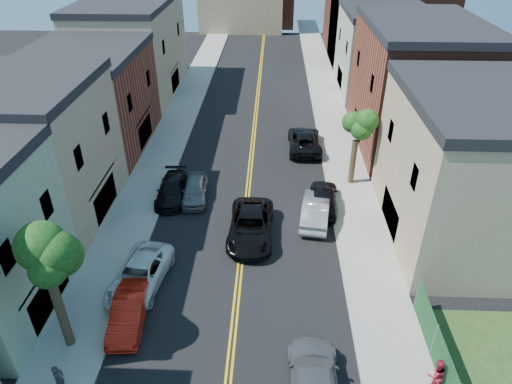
# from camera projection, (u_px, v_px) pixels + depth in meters

# --- Properties ---
(sidewalk_left) EXTENTS (3.20, 100.00, 0.15)m
(sidewalk_left) POSITION_uv_depth(u_px,v_px,m) (174.00, 127.00, 44.24)
(sidewalk_left) COLOR gray
(sidewalk_left) RESTS_ON ground
(sidewalk_right) EXTENTS (3.20, 100.00, 0.15)m
(sidewalk_right) POSITION_uv_depth(u_px,v_px,m) (336.00, 129.00, 43.71)
(sidewalk_right) COLOR gray
(sidewalk_right) RESTS_ON ground
(curb_left) EXTENTS (0.30, 100.00, 0.15)m
(curb_left) POSITION_uv_depth(u_px,v_px,m) (191.00, 127.00, 44.19)
(curb_left) COLOR gray
(curb_left) RESTS_ON ground
(curb_right) EXTENTS (0.30, 100.00, 0.15)m
(curb_right) POSITION_uv_depth(u_px,v_px,m) (318.00, 129.00, 43.77)
(curb_right) COLOR gray
(curb_right) RESTS_ON ground
(bldg_left_tan_near) EXTENTS (9.00, 10.00, 9.00)m
(bldg_left_tan_near) POSITION_uv_depth(u_px,v_px,m) (29.00, 157.00, 29.40)
(bldg_left_tan_near) COLOR #998466
(bldg_left_tan_near) RESTS_ON ground
(bldg_left_brick) EXTENTS (9.00, 12.00, 8.00)m
(bldg_left_brick) POSITION_uv_depth(u_px,v_px,m) (90.00, 102.00, 38.98)
(bldg_left_brick) COLOR brown
(bldg_left_brick) RESTS_ON ground
(bldg_left_tan_far) EXTENTS (9.00, 16.00, 9.50)m
(bldg_left_tan_far) POSITION_uv_depth(u_px,v_px,m) (133.00, 50.00, 50.42)
(bldg_left_tan_far) COLOR #998466
(bldg_left_tan_far) RESTS_ON ground
(bldg_right_tan) EXTENTS (9.00, 12.00, 9.00)m
(bldg_right_tan) POSITION_uv_depth(u_px,v_px,m) (472.00, 173.00, 27.62)
(bldg_right_tan) COLOR #998466
(bldg_right_tan) RESTS_ON ground
(bldg_right_brick) EXTENTS (9.00, 14.00, 10.00)m
(bldg_right_brick) POSITION_uv_depth(u_px,v_px,m) (415.00, 88.00, 39.20)
(bldg_right_brick) COLOR brown
(bldg_right_brick) RESTS_ON ground
(bldg_right_palegrn) EXTENTS (9.00, 12.00, 8.50)m
(bldg_right_palegrn) POSITION_uv_depth(u_px,v_px,m) (382.00, 53.00, 51.44)
(bldg_right_palegrn) COLOR gray
(bldg_right_palegrn) RESTS_ON ground
(church) EXTENTS (16.20, 14.20, 22.60)m
(church) POSITION_uv_depth(u_px,v_px,m) (381.00, 1.00, 62.51)
(church) COLOR #4C2319
(church) RESTS_ON ground
(tree_left_mid) EXTENTS (5.20, 5.20, 9.29)m
(tree_left_mid) POSITION_uv_depth(u_px,v_px,m) (38.00, 238.00, 18.79)
(tree_left_mid) COLOR #39291C
(tree_left_mid) RESTS_ON sidewalk_left
(tree_right_far) EXTENTS (4.40, 4.40, 8.03)m
(tree_right_far) POSITION_uv_depth(u_px,v_px,m) (359.00, 114.00, 32.23)
(tree_right_far) COLOR #39291C
(tree_right_far) RESTS_ON sidewalk_right
(red_sedan) EXTENTS (1.87, 4.54, 1.46)m
(red_sedan) POSITION_uv_depth(u_px,v_px,m) (129.00, 312.00, 23.12)
(red_sedan) COLOR red
(red_sedan) RESTS_ON ground
(white_pickup) EXTENTS (3.23, 5.74, 1.51)m
(white_pickup) POSITION_uv_depth(u_px,v_px,m) (140.00, 275.00, 25.41)
(white_pickup) COLOR silver
(white_pickup) RESTS_ON ground
(grey_car_left) EXTENTS (2.09, 4.50, 1.49)m
(grey_car_left) POSITION_uv_depth(u_px,v_px,m) (195.00, 190.00, 33.09)
(grey_car_left) COLOR slate
(grey_car_left) RESTS_ON ground
(black_car_left) EXTENTS (2.18, 4.98, 1.42)m
(black_car_left) POSITION_uv_depth(u_px,v_px,m) (172.00, 190.00, 33.16)
(black_car_left) COLOR black
(black_car_left) RESTS_ON ground
(grey_car_right) EXTENTS (2.27, 5.51, 1.59)m
(grey_car_right) POSITION_uv_depth(u_px,v_px,m) (314.00, 383.00, 19.57)
(grey_car_right) COLOR #55575D
(grey_car_right) RESTS_ON ground
(black_car_right) EXTENTS (2.39, 5.03, 1.66)m
(black_car_right) POSITION_uv_depth(u_px,v_px,m) (324.00, 198.00, 32.01)
(black_car_right) COLOR black
(black_car_right) RESTS_ON ground
(silver_car_right) EXTENTS (2.44, 5.25, 1.67)m
(silver_car_right) POSITION_uv_depth(u_px,v_px,m) (316.00, 209.00, 30.77)
(silver_car_right) COLOR #9C9FA4
(silver_car_right) RESTS_ON ground
(dark_car_right_far) EXTENTS (2.80, 5.98, 1.66)m
(dark_car_right_far) POSITION_uv_depth(u_px,v_px,m) (305.00, 140.00, 39.92)
(dark_car_right_far) COLOR black
(dark_car_right_far) RESTS_ON ground
(black_suv_lane) EXTENTS (2.90, 6.10, 1.68)m
(black_suv_lane) POSITION_uv_depth(u_px,v_px,m) (251.00, 226.00, 29.18)
(black_suv_lane) COLOR black
(black_suv_lane) RESTS_ON ground
(pedestrian_left) EXTENTS (0.42, 0.60, 1.57)m
(pedestrian_left) POSITION_uv_depth(u_px,v_px,m) (59.00, 379.00, 19.58)
(pedestrian_left) COLOR #2A2932
(pedestrian_left) RESTS_ON sidewalk_left
(pedestrian_right) EXTENTS (0.95, 0.80, 1.74)m
(pedestrian_right) POSITION_uv_depth(u_px,v_px,m) (436.00, 374.00, 19.68)
(pedestrian_right) COLOR #A6192F
(pedestrian_right) RESTS_ON sidewalk_right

